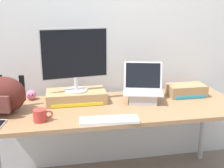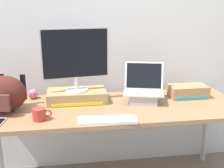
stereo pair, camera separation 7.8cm
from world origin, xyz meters
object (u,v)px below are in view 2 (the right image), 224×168
at_px(open_laptop, 143,94).
at_px(toner_box_cyan, 188,91).
at_px(desktop_monitor, 76,57).
at_px(coffee_mug, 39,114).
at_px(messenger_backpack, 5,94).
at_px(toner_box_yellow, 77,96).
at_px(plush_toy, 33,94).
at_px(external_keyboard, 108,120).

distance_m(open_laptop, toner_box_cyan, 0.42).
distance_m(desktop_monitor, coffee_mug, 0.55).
height_order(desktop_monitor, messenger_backpack, desktop_monitor).
xyz_separation_m(toner_box_yellow, plush_toy, (-0.37, 0.12, -0.01)).
relative_size(desktop_monitor, plush_toy, 6.52).
xyz_separation_m(desktop_monitor, plush_toy, (-0.37, 0.12, -0.33)).
xyz_separation_m(messenger_backpack, coffee_mug, (0.26, -0.22, -0.09)).
bearing_deg(open_laptop, toner_box_cyan, 23.81).
xyz_separation_m(toner_box_yellow, desktop_monitor, (0.00, -0.00, 0.32)).
height_order(external_keyboard, messenger_backpack, messenger_backpack).
relative_size(desktop_monitor, messenger_backpack, 1.47).
distance_m(external_keyboard, messenger_backpack, 0.80).
bearing_deg(external_keyboard, messenger_backpack, 160.13).
relative_size(external_keyboard, coffee_mug, 3.07).
relative_size(toner_box_yellow, desktop_monitor, 0.89).
relative_size(toner_box_yellow, messenger_backpack, 1.31).
xyz_separation_m(coffee_mug, toner_box_cyan, (1.21, 0.33, 0.01)).
bearing_deg(plush_toy, coffee_mug, -78.13).
bearing_deg(coffee_mug, open_laptop, 18.35).
relative_size(plush_toy, toner_box_cyan, 0.26).
distance_m(toner_box_yellow, open_laptop, 0.54).
relative_size(messenger_backpack, plush_toy, 4.45).
xyz_separation_m(desktop_monitor, coffee_mug, (-0.27, -0.35, -0.32)).
distance_m(desktop_monitor, plush_toy, 0.51).
bearing_deg(desktop_monitor, coffee_mug, -134.78).
bearing_deg(plush_toy, toner_box_cyan, -6.30).
bearing_deg(coffee_mug, plush_toy, 101.87).
height_order(plush_toy, toner_box_cyan, toner_box_cyan).
distance_m(open_laptop, plush_toy, 0.93).
height_order(open_laptop, external_keyboard, open_laptop).
height_order(desktop_monitor, external_keyboard, desktop_monitor).
bearing_deg(external_keyboard, toner_box_cyan, 33.01).
relative_size(desktop_monitor, toner_box_cyan, 1.66).
relative_size(open_laptop, messenger_backpack, 1.00).
bearing_deg(messenger_backpack, toner_box_cyan, 18.86).
bearing_deg(toner_box_cyan, coffee_mug, -164.68).
bearing_deg(open_laptop, desktop_monitor, -174.82).
distance_m(desktop_monitor, toner_box_cyan, 1.00).
bearing_deg(toner_box_yellow, external_keyboard, -66.58).
height_order(coffee_mug, toner_box_cyan, toner_box_cyan).
height_order(coffee_mug, plush_toy, coffee_mug).
bearing_deg(external_keyboard, coffee_mug, 172.44).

